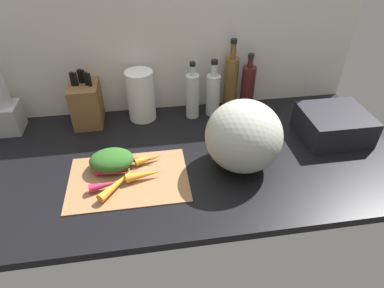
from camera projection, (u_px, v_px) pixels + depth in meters
The scene contains 21 objects.
ground_plane at pixel (178, 158), 127.53cm from camera, with size 170.00×80.00×3.00cm, color black.
wall_back at pixel (165, 44), 139.01cm from camera, with size 170.00×3.00×60.00cm, color silver.
cutting_board at pixel (129, 179), 115.50cm from camera, with size 41.63×28.08×0.80cm, color #997047.
carrot_0 at pixel (110, 169), 116.28cm from camera, with size 3.33×3.33×11.33cm, color orange.
carrot_1 at pixel (113, 172), 115.58cm from camera, with size 2.56×2.56×12.44cm, color #B2264C.
carrot_2 at pixel (150, 158), 121.59cm from camera, with size 2.75×2.75×10.97cm, color orange.
carrot_3 at pixel (106, 163), 119.56cm from camera, with size 2.95×2.95×10.75cm, color #B2264C.
carrot_4 at pixel (118, 183), 111.03cm from camera, with size 3.05×3.05×17.72cm, color orange.
carrot_5 at pixel (133, 160), 120.52cm from camera, with size 3.30×3.30×17.58cm, color red.
carrot_6 at pixel (105, 185), 110.23cm from camera, with size 2.96×2.96×10.69cm, color #B2264C.
carrot_7 at pixel (144, 175), 114.13cm from camera, with size 3.22×3.22×12.94cm, color orange.
carrot_greens_pile at pixel (112, 160), 117.79cm from camera, with size 15.81×12.16×6.69cm, color #2D6023.
winter_squash at pixel (244, 136), 114.74cm from camera, with size 27.17×27.11×25.59cm, color #B2B7A8.
knife_block at pixel (87, 103), 139.84cm from camera, with size 11.83×15.75×23.66cm.
blender_appliance at pixel (0, 102), 132.20cm from camera, with size 11.73×11.73×31.54cm.
paper_towel_roll at pixel (141, 96), 141.78cm from camera, with size 11.92×11.92×22.17cm, color white.
bottle_0 at pixel (192, 95), 143.24cm from camera, with size 5.83×5.83×25.75cm.
bottle_1 at pixel (213, 93), 145.06cm from camera, with size 6.12×6.12×25.72cm.
bottle_2 at pixel (231, 83), 146.23cm from camera, with size 6.12×6.12×33.15cm.
bottle_3 at pixel (248, 88), 147.63cm from camera, with size 6.12×6.12×26.87cm.
dish_rack at pixel (333, 124), 134.13cm from camera, with size 25.92×23.25×10.87cm, color black.
Camera 1 is at (-9.46, -98.32, 79.54)cm, focal length 30.71 mm.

